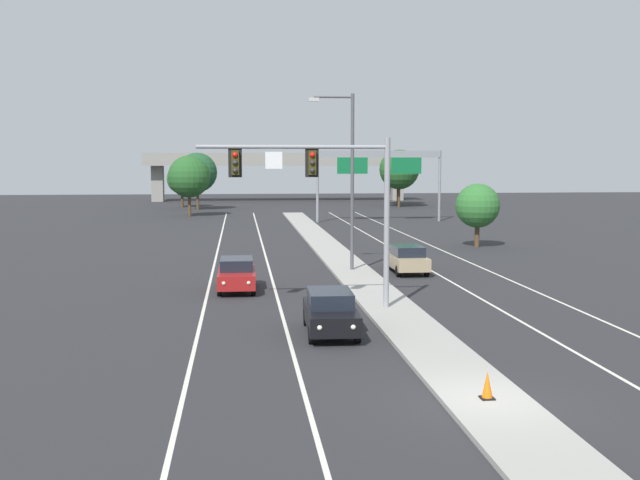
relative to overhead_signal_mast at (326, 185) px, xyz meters
name	(u,v)px	position (x,y,z in m)	size (l,w,h in m)	color
ground_plane	(486,403)	(2.82, -12.60, -5.36)	(260.00, 260.00, 0.00)	#28282B
median_island	(370,288)	(2.82, 5.40, -5.29)	(2.40, 110.00, 0.15)	#9E9B93
lane_stripe_oncoming_center	(270,271)	(-1.88, 12.40, -5.36)	(0.14, 100.00, 0.01)	silver
lane_stripe_receding_center	(427,268)	(7.52, 12.40, -5.36)	(0.14, 100.00, 0.01)	silver
edge_stripe_left	(213,272)	(-5.18, 12.40, -5.36)	(0.14, 100.00, 0.01)	silver
edge_stripe_right	(481,267)	(10.82, 12.40, -5.36)	(0.14, 100.00, 0.01)	silver
overhead_signal_mast	(326,185)	(0.00, 0.00, 0.00)	(8.05, 0.44, 7.20)	gray
street_lamp_median	(348,171)	(2.60, 11.42, 0.43)	(2.58, 0.28, 10.00)	#4C4C51
car_oncoming_black	(330,312)	(-0.29, -4.04, -4.54)	(1.92, 4.51, 1.58)	black
car_oncoming_red	(237,274)	(-3.77, 5.84, -4.54)	(1.84, 4.48, 1.58)	maroon
car_receding_tan	(407,259)	(5.89, 10.77, -4.54)	(1.84, 4.48, 1.58)	tan
traffic_cone_median_nose	(487,385)	(2.82, -12.68, -4.86)	(0.36, 0.36, 0.74)	black
highway_sign_gantry	(379,163)	(11.02, 47.21, 0.80)	(13.28, 0.42, 7.50)	gray
overpass_bridge	(279,165)	(2.82, 90.66, 0.42)	(42.40, 6.40, 7.65)	gray
tree_far_left_a	(182,179)	(-11.44, 74.90, -1.43)	(4.16, 4.16, 6.02)	#4C3823
tree_far_right_c	(478,206)	(13.92, 22.97, -2.29)	(3.26, 3.26, 4.72)	#4C3823
tree_far_right_b	(398,169)	(19.56, 78.09, -0.17)	(5.49, 5.49, 7.95)	#4C3823
tree_far_left_c	(197,172)	(-9.02, 69.44, -0.48)	(5.17, 5.17, 7.48)	#4C3823
tree_far_left_b	(189,177)	(-9.32, 57.36, -0.79)	(4.84, 4.84, 7.01)	#4C3823
tree_far_right_a	(399,170)	(18.48, 72.24, -0.16)	(5.51, 5.51, 7.97)	#4C3823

